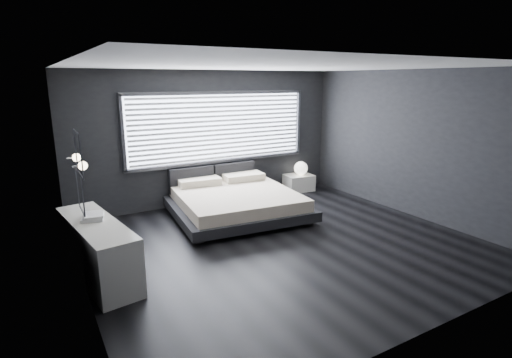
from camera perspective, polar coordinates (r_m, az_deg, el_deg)
room at (r=6.23m, az=3.94°, el=2.82°), size 6.04×6.00×2.80m
window at (r=8.62m, az=-5.08°, el=7.33°), size 4.14×0.09×1.52m
headboard at (r=8.66m, az=-6.12°, el=0.34°), size 1.96×0.16×0.52m
sconce_near at (r=5.23m, az=-23.54°, el=1.74°), size 0.18×0.11×0.11m
sconce_far at (r=5.82m, az=-24.29°, el=2.81°), size 0.18×0.11×0.11m
wall_art_upper at (r=4.59m, az=-24.03°, el=3.31°), size 0.01×0.48×0.48m
wall_art_lower at (r=4.93m, az=-23.84°, el=-1.61°), size 0.01×0.48×0.48m
bed at (r=7.83m, az=-2.89°, el=-3.20°), size 2.65×2.55×0.63m
nightstand at (r=9.70m, az=6.04°, el=-0.47°), size 0.71×0.61×0.38m
orb_lamp at (r=9.61m, az=6.41°, el=1.54°), size 0.32×0.32×0.32m
dresser at (r=5.87m, az=-21.70°, el=-9.27°), size 0.81×1.99×0.77m
book_stack at (r=5.86m, az=-22.26°, el=-4.96°), size 0.35×0.41×0.07m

